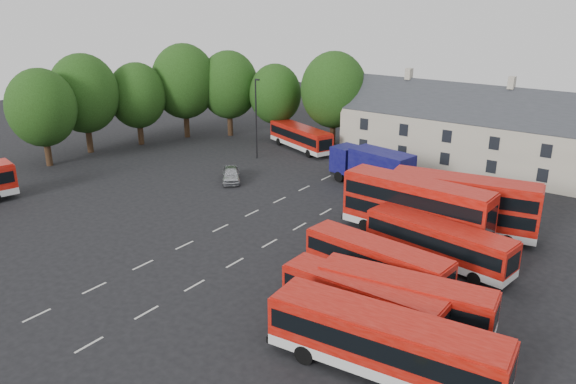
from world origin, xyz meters
name	(u,v)px	position (x,y,z in m)	size (l,w,h in m)	color
ground	(203,236)	(0.00, 0.00, 0.00)	(140.00, 140.00, 0.00)	black
lane_markings	(244,235)	(2.50, 2.00, 0.01)	(5.15, 33.80, 0.01)	beige
treeline	(188,91)	(-20.74, 19.36, 6.68)	(29.92, 32.59, 12.01)	black
terrace_houses	(504,138)	(14.00, 30.00, 3.86)	(35.70, 7.13, 10.06)	beige
bus_row_a	(384,340)	(18.98, -6.99, 2.00)	(11.95, 3.71, 3.33)	silver
bus_row_b	(362,298)	(15.88, -3.53, 1.65)	(9.74, 2.40, 2.74)	silver
bus_row_c	(404,296)	(17.75, -2.03, 1.71)	(10.25, 3.51, 2.84)	silver
bus_row_d	(377,260)	(14.36, 1.19, 1.70)	(10.18, 3.34, 2.83)	silver
bus_row_e	(438,240)	(16.52, 6.22, 1.79)	(10.80, 3.98, 2.99)	silver
bus_dd_south	(416,206)	(13.47, 9.25, 2.67)	(11.56, 3.24, 4.69)	silver
bus_dd_north	(463,202)	(16.01, 12.31, 2.62)	(11.49, 4.41, 4.60)	silver
bus_north	(301,136)	(-8.29, 25.40, 1.72)	(10.27, 5.87, 2.86)	silver
box_truck	(372,166)	(5.00, 18.35, 2.10)	(8.87, 4.15, 3.73)	black
silver_car	(231,174)	(-7.16, 11.49, 0.74)	(1.75, 4.34, 1.48)	#B0B3B8
lamppost	(256,117)	(-10.30, 19.54, 4.82)	(0.62, 0.25, 9.03)	black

